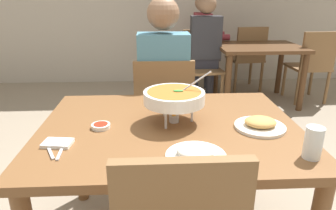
% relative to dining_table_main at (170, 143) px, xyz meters
% --- Properties ---
extents(dining_table_main, '(1.26, 0.96, 0.72)m').
position_rel_dining_table_main_xyz_m(dining_table_main, '(0.00, 0.00, 0.00)').
color(dining_table_main, brown).
rests_on(dining_table_main, ground_plane).
extents(chair_diner_main, '(0.44, 0.44, 0.90)m').
position_rel_dining_table_main_xyz_m(chair_diner_main, '(-0.00, 0.77, -0.11)').
color(chair_diner_main, brown).
rests_on(chair_diner_main, ground_plane).
extents(diner_main, '(0.40, 0.45, 1.31)m').
position_rel_dining_table_main_xyz_m(diner_main, '(0.00, 0.80, 0.12)').
color(diner_main, '#2D2D38').
rests_on(diner_main, ground_plane).
extents(curry_bowl, '(0.33, 0.30, 0.26)m').
position_rel_dining_table_main_xyz_m(curry_bowl, '(0.02, 0.04, 0.23)').
color(curry_bowl, silver).
rests_on(curry_bowl, dining_table_main).
extents(rice_plate, '(0.24, 0.24, 0.06)m').
position_rel_dining_table_main_xyz_m(rice_plate, '(0.08, -0.32, 0.12)').
color(rice_plate, white).
rests_on(rice_plate, dining_table_main).
extents(appetizer_plate, '(0.24, 0.24, 0.06)m').
position_rel_dining_table_main_xyz_m(appetizer_plate, '(0.43, -0.06, 0.12)').
color(appetizer_plate, white).
rests_on(appetizer_plate, dining_table_main).
extents(sauce_dish, '(0.09, 0.09, 0.02)m').
position_rel_dining_table_main_xyz_m(sauce_dish, '(-0.33, -0.02, 0.11)').
color(sauce_dish, white).
rests_on(sauce_dish, dining_table_main).
extents(napkin_folded, '(0.13, 0.09, 0.02)m').
position_rel_dining_table_main_xyz_m(napkin_folded, '(-0.49, -0.18, 0.11)').
color(napkin_folded, white).
rests_on(napkin_folded, dining_table_main).
extents(fork_utensil, '(0.09, 0.16, 0.01)m').
position_rel_dining_table_main_xyz_m(fork_utensil, '(-0.51, -0.23, 0.10)').
color(fork_utensil, silver).
rests_on(fork_utensil, dining_table_main).
extents(spoon_utensil, '(0.02, 0.17, 0.01)m').
position_rel_dining_table_main_xyz_m(spoon_utensil, '(-0.46, -0.23, 0.10)').
color(spoon_utensil, silver).
rests_on(spoon_utensil, dining_table_main).
extents(drink_glass, '(0.07, 0.07, 0.13)m').
position_rel_dining_table_main_xyz_m(drink_glass, '(0.54, -0.34, 0.16)').
color(drink_glass, silver).
rests_on(drink_glass, dining_table_main).
extents(dining_table_far, '(1.00, 0.80, 0.72)m').
position_rel_dining_table_main_xyz_m(dining_table_far, '(1.23, 2.31, -0.03)').
color(dining_table_far, '#51331C').
rests_on(dining_table_far, ground_plane).
extents(chair_bg_left, '(0.47, 0.47, 0.90)m').
position_rel_dining_table_main_xyz_m(chair_bg_left, '(0.64, 2.84, -0.11)').
color(chair_bg_left, brown).
rests_on(chair_bg_left, ground_plane).
extents(chair_bg_middle, '(0.50, 0.50, 0.90)m').
position_rel_dining_table_main_xyz_m(chair_bg_middle, '(0.53, 2.37, -0.11)').
color(chair_bg_middle, brown).
rests_on(chair_bg_middle, ground_plane).
extents(chair_bg_right, '(0.48, 0.48, 0.90)m').
position_rel_dining_table_main_xyz_m(chair_bg_right, '(1.25, 2.80, -0.11)').
color(chair_bg_right, brown).
rests_on(chair_bg_right, ground_plane).
extents(chair_bg_corner, '(0.45, 0.45, 0.90)m').
position_rel_dining_table_main_xyz_m(chair_bg_corner, '(1.90, 2.26, -0.11)').
color(chair_bg_corner, brown).
rests_on(chair_bg_corner, ground_plane).
extents(patron_bg_left, '(0.45, 0.40, 1.31)m').
position_rel_dining_table_main_xyz_m(patron_bg_left, '(0.65, 2.85, 0.12)').
color(patron_bg_left, '#2D2D38').
rests_on(patron_bg_left, ground_plane).
extents(patron_bg_middle, '(0.40, 0.45, 1.31)m').
position_rel_dining_table_main_xyz_m(patron_bg_middle, '(0.57, 2.37, 0.12)').
color(patron_bg_middle, '#2D2D38').
rests_on(patron_bg_middle, ground_plane).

